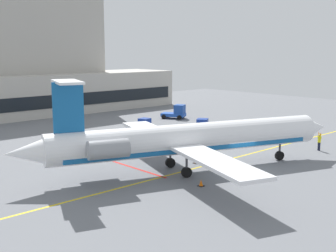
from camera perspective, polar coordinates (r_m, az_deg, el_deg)
ground at (r=40.22m, az=10.33°, el=-5.77°), size 120.00×120.00×0.11m
terminal_building at (r=76.66m, az=-18.66°, el=6.99°), size 58.41×12.51×20.71m
regional_jet at (r=38.50m, az=2.37°, el=-1.73°), size 29.95×23.75×8.39m
baggage_tug at (r=68.88m, az=1.10°, el=1.81°), size 3.49×4.17×2.23m
pushback_tractor at (r=56.90m, az=-3.54°, el=-0.03°), size 2.30×3.39×2.02m
belt_loader at (r=55.59m, az=4.00°, el=-0.22°), size 3.28×3.68×2.13m
marshaller at (r=49.64m, az=19.21°, el=-1.91°), size 0.51×0.75×2.00m
safety_cone_alpha at (r=35.06m, az=4.35°, el=-7.48°), size 0.47×0.47×0.55m
safety_cone_bravo at (r=51.88m, az=3.66°, el=-1.75°), size 0.47×0.47×0.55m
safety_cone_charlie at (r=41.88m, az=3.67°, el=-4.58°), size 0.47×0.47×0.55m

